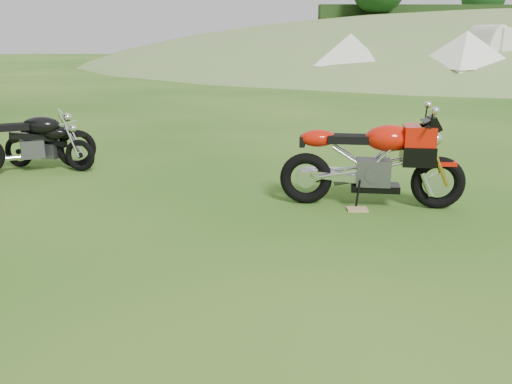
{
  "coord_description": "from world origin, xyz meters",
  "views": [
    {
      "loc": [
        -0.5,
        -5.4,
        2.16
      ],
      "look_at": [
        -0.29,
        0.4,
        0.55
      ],
      "focal_mm": 40.0,
      "sensor_mm": 36.0,
      "label": 1
    }
  ],
  "objects_px": {
    "tent_mid": "(350,57)",
    "tent_right": "(465,58)",
    "sport_motorcycle": "(372,155)",
    "plywood_board": "(357,209)",
    "vintage_moto_c": "(30,140)",
    "vintage_moto_d": "(48,144)"
  },
  "relations": [
    {
      "from": "sport_motorcycle",
      "to": "tent_mid",
      "type": "bearing_deg",
      "value": 89.61
    },
    {
      "from": "plywood_board",
      "to": "vintage_moto_d",
      "type": "xyz_separation_m",
      "value": [
        -4.61,
        2.43,
        0.42
      ]
    },
    {
      "from": "sport_motorcycle",
      "to": "vintage_moto_d",
      "type": "height_order",
      "value": "sport_motorcycle"
    },
    {
      "from": "vintage_moto_c",
      "to": "tent_right",
      "type": "height_order",
      "value": "tent_right"
    },
    {
      "from": "plywood_board",
      "to": "vintage_moto_d",
      "type": "relative_size",
      "value": 0.16
    },
    {
      "from": "vintage_moto_d",
      "to": "plywood_board",
      "type": "bearing_deg",
      "value": -10.06
    },
    {
      "from": "sport_motorcycle",
      "to": "tent_mid",
      "type": "distance_m",
      "value": 19.02
    },
    {
      "from": "vintage_moto_c",
      "to": "tent_right",
      "type": "distance_m",
      "value": 19.09
    },
    {
      "from": "vintage_moto_d",
      "to": "tent_right",
      "type": "bearing_deg",
      "value": 66.41
    },
    {
      "from": "tent_mid",
      "to": "tent_right",
      "type": "bearing_deg",
      "value": -12.29
    },
    {
      "from": "plywood_board",
      "to": "vintage_moto_c",
      "type": "bearing_deg",
      "value": 154.89
    },
    {
      "from": "sport_motorcycle",
      "to": "vintage_moto_d",
      "type": "bearing_deg",
      "value": 164.83
    },
    {
      "from": "plywood_board",
      "to": "tent_right",
      "type": "bearing_deg",
      "value": 64.69
    },
    {
      "from": "sport_motorcycle",
      "to": "tent_right",
      "type": "bearing_deg",
      "value": 74.85
    },
    {
      "from": "vintage_moto_c",
      "to": "tent_right",
      "type": "xyz_separation_m",
      "value": [
        12.65,
        14.28,
        0.69
      ]
    },
    {
      "from": "vintage_moto_c",
      "to": "vintage_moto_d",
      "type": "distance_m",
      "value": 0.29
    },
    {
      "from": "vintage_moto_c",
      "to": "plywood_board",
      "type": "bearing_deg",
      "value": -47.79
    },
    {
      "from": "plywood_board",
      "to": "sport_motorcycle",
      "type": "bearing_deg",
      "value": 43.3
    },
    {
      "from": "plywood_board",
      "to": "tent_mid",
      "type": "distance_m",
      "value": 19.27
    },
    {
      "from": "vintage_moto_d",
      "to": "tent_right",
      "type": "xyz_separation_m",
      "value": [
        12.43,
        14.11,
        0.78
      ]
    },
    {
      "from": "sport_motorcycle",
      "to": "plywood_board",
      "type": "height_order",
      "value": "sport_motorcycle"
    },
    {
      "from": "vintage_moto_c",
      "to": "tent_mid",
      "type": "height_order",
      "value": "tent_mid"
    }
  ]
}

